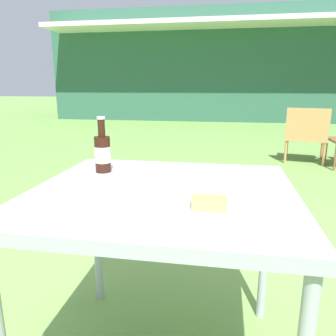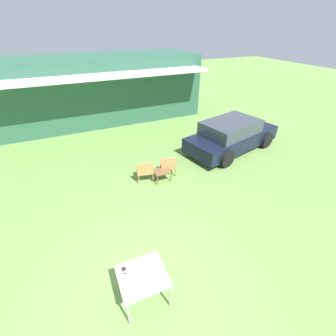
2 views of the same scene
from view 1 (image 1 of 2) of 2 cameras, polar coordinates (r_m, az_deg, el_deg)
cabin_building at (r=11.96m, az=12.42°, el=16.68°), size 11.85×4.73×3.33m
wicker_chair_cushioned at (r=5.14m, az=22.92°, el=5.62°), size 0.66×0.63×0.79m
patio_table at (r=1.16m, az=-0.85°, el=-6.96°), size 0.90×0.82×0.75m
cake_on_plate at (r=0.94m, az=6.36°, el=-6.21°), size 0.22×0.22×0.07m
cola_bottle_near at (r=1.37m, az=-11.32°, el=2.68°), size 0.07×0.07×0.23m
fork at (r=0.96m, az=0.99°, el=-6.92°), size 0.17×0.01×0.01m
loose_bottle_cap at (r=1.21m, az=2.02°, el=-2.34°), size 0.03×0.03×0.01m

